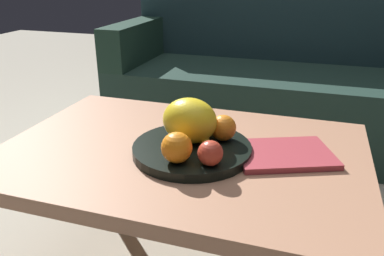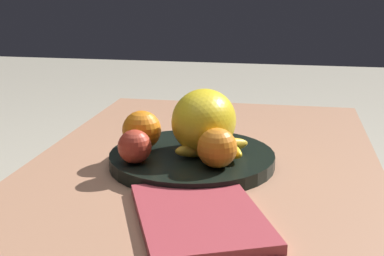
{
  "view_description": "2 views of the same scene",
  "coord_description": "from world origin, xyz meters",
  "px_view_note": "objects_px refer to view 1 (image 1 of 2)",
  "views": [
    {
      "loc": [
        0.33,
        -0.92,
        0.91
      ],
      "look_at": [
        0.04,
        -0.02,
        0.51
      ],
      "focal_mm": 36.28,
      "sensor_mm": 36.0,
      "label": 1
    },
    {
      "loc": [
        0.99,
        0.16,
        0.79
      ],
      "look_at": [
        0.04,
        -0.02,
        0.51
      ],
      "focal_mm": 49.06,
      "sensor_mm": 36.0,
      "label": 2
    }
  ],
  "objects_px": {
    "orange_front": "(177,148)",
    "orange_left": "(223,128)",
    "coffee_table": "(182,163)",
    "melon_large_front": "(190,121)",
    "apple_left": "(210,153)",
    "fruit_bowl": "(192,149)",
    "magazine": "(284,154)",
    "couch": "(273,84)",
    "banana_bunch": "(199,130)"
  },
  "relations": [
    {
      "from": "orange_front",
      "to": "orange_left",
      "type": "height_order",
      "value": "orange_front"
    },
    {
      "from": "coffee_table",
      "to": "melon_large_front",
      "type": "bearing_deg",
      "value": -1.24
    },
    {
      "from": "orange_front",
      "to": "apple_left",
      "type": "bearing_deg",
      "value": 6.84
    },
    {
      "from": "orange_left",
      "to": "apple_left",
      "type": "height_order",
      "value": "orange_left"
    },
    {
      "from": "fruit_bowl",
      "to": "magazine",
      "type": "distance_m",
      "value": 0.25
    },
    {
      "from": "couch",
      "to": "orange_left",
      "type": "relative_size",
      "value": 23.57
    },
    {
      "from": "melon_large_front",
      "to": "fruit_bowl",
      "type": "bearing_deg",
      "value": -56.7
    },
    {
      "from": "fruit_bowl",
      "to": "apple_left",
      "type": "bearing_deg",
      "value": -50.58
    },
    {
      "from": "fruit_bowl",
      "to": "banana_bunch",
      "type": "height_order",
      "value": "banana_bunch"
    },
    {
      "from": "orange_front",
      "to": "banana_bunch",
      "type": "height_order",
      "value": "orange_front"
    },
    {
      "from": "melon_large_front",
      "to": "orange_front",
      "type": "height_order",
      "value": "melon_large_front"
    },
    {
      "from": "banana_bunch",
      "to": "coffee_table",
      "type": "bearing_deg",
      "value": -148.57
    },
    {
      "from": "apple_left",
      "to": "banana_bunch",
      "type": "xyz_separation_m",
      "value": [
        -0.07,
        0.14,
        -0.01
      ]
    },
    {
      "from": "coffee_table",
      "to": "magazine",
      "type": "relative_size",
      "value": 4.02
    },
    {
      "from": "orange_front",
      "to": "magazine",
      "type": "distance_m",
      "value": 0.3
    },
    {
      "from": "coffee_table",
      "to": "magazine",
      "type": "height_order",
      "value": "magazine"
    },
    {
      "from": "coffee_table",
      "to": "orange_front",
      "type": "distance_m",
      "value": 0.17
    },
    {
      "from": "couch",
      "to": "orange_left",
      "type": "height_order",
      "value": "couch"
    },
    {
      "from": "melon_large_front",
      "to": "magazine",
      "type": "bearing_deg",
      "value": 8.11
    },
    {
      "from": "couch",
      "to": "banana_bunch",
      "type": "distance_m",
      "value": 1.17
    },
    {
      "from": "melon_large_front",
      "to": "apple_left",
      "type": "xyz_separation_m",
      "value": [
        0.09,
        -0.11,
        -0.03
      ]
    },
    {
      "from": "fruit_bowl",
      "to": "magazine",
      "type": "height_order",
      "value": "fruit_bowl"
    },
    {
      "from": "coffee_table",
      "to": "banana_bunch",
      "type": "bearing_deg",
      "value": 31.43
    },
    {
      "from": "melon_large_front",
      "to": "magazine",
      "type": "height_order",
      "value": "melon_large_front"
    },
    {
      "from": "magazine",
      "to": "melon_large_front",
      "type": "bearing_deg",
      "value": 165.36
    },
    {
      "from": "melon_large_front",
      "to": "orange_front",
      "type": "distance_m",
      "value": 0.12
    },
    {
      "from": "melon_large_front",
      "to": "apple_left",
      "type": "bearing_deg",
      "value": -51.61
    },
    {
      "from": "orange_left",
      "to": "magazine",
      "type": "relative_size",
      "value": 0.29
    },
    {
      "from": "orange_left",
      "to": "apple_left",
      "type": "bearing_deg",
      "value": -88.11
    },
    {
      "from": "orange_left",
      "to": "banana_bunch",
      "type": "distance_m",
      "value": 0.07
    },
    {
      "from": "banana_bunch",
      "to": "orange_left",
      "type": "bearing_deg",
      "value": 10.0
    },
    {
      "from": "fruit_bowl",
      "to": "orange_left",
      "type": "distance_m",
      "value": 0.1
    },
    {
      "from": "fruit_bowl",
      "to": "banana_bunch",
      "type": "distance_m",
      "value": 0.06
    },
    {
      "from": "orange_left",
      "to": "apple_left",
      "type": "relative_size",
      "value": 1.15
    },
    {
      "from": "couch",
      "to": "apple_left",
      "type": "height_order",
      "value": "couch"
    },
    {
      "from": "couch",
      "to": "melon_large_front",
      "type": "bearing_deg",
      "value": -94.72
    },
    {
      "from": "couch",
      "to": "fruit_bowl",
      "type": "distance_m",
      "value": 1.21
    },
    {
      "from": "coffee_table",
      "to": "orange_front",
      "type": "height_order",
      "value": "orange_front"
    },
    {
      "from": "orange_left",
      "to": "fruit_bowl",
      "type": "bearing_deg",
      "value": -140.33
    },
    {
      "from": "coffee_table",
      "to": "orange_front",
      "type": "relative_size",
      "value": 13.0
    },
    {
      "from": "orange_front",
      "to": "banana_bunch",
      "type": "distance_m",
      "value": 0.15
    },
    {
      "from": "coffee_table",
      "to": "couch",
      "type": "bearing_deg",
      "value": 84.12
    },
    {
      "from": "apple_left",
      "to": "banana_bunch",
      "type": "relative_size",
      "value": 0.38
    },
    {
      "from": "coffee_table",
      "to": "couch",
      "type": "height_order",
      "value": "couch"
    },
    {
      "from": "orange_left",
      "to": "banana_bunch",
      "type": "relative_size",
      "value": 0.43
    },
    {
      "from": "orange_front",
      "to": "magazine",
      "type": "height_order",
      "value": "orange_front"
    },
    {
      "from": "coffee_table",
      "to": "melon_large_front",
      "type": "relative_size",
      "value": 6.68
    },
    {
      "from": "fruit_bowl",
      "to": "banana_bunch",
      "type": "xyz_separation_m",
      "value": [
        0.01,
        0.05,
        0.04
      ]
    },
    {
      "from": "banana_bunch",
      "to": "couch",
      "type": "bearing_deg",
      "value": 86.12
    },
    {
      "from": "orange_left",
      "to": "apple_left",
      "type": "distance_m",
      "value": 0.15
    }
  ]
}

